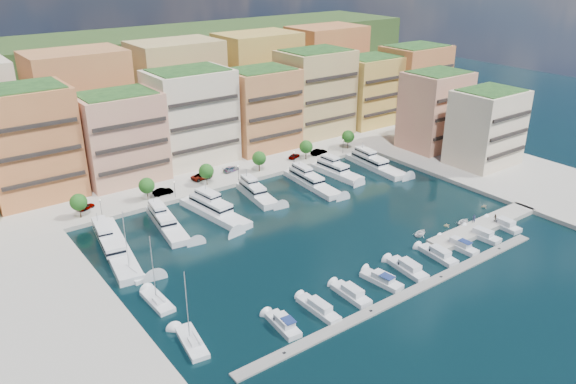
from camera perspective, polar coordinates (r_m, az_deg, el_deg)
name	(u,v)px	position (r m, az deg, el deg)	size (l,w,h in m)	color
ground	(314,228)	(123.28, 2.67, -3.66)	(400.00, 400.00, 0.00)	black
north_quay	(185,153)	(171.94, -10.45, 3.97)	(220.00, 64.00, 2.00)	#9E998E
east_quay	(512,176)	(162.49, 21.81, 1.47)	(34.00, 76.00, 2.00)	#9E998E
west_quay	(23,360)	(95.36, -25.35, -15.21)	(34.00, 76.00, 2.00)	#9E998E
hillside	(124,117)	(214.39, -16.29, 7.29)	(240.00, 40.00, 58.00)	#233B18
south_pontoon	(407,295)	(102.94, 12.04, -10.15)	(72.00, 2.20, 0.35)	gray
finger_pier	(483,228)	(130.52, 19.24, -3.43)	(32.00, 5.00, 2.00)	#9E998E
apartment_1	(30,143)	(145.33, -24.71, 4.53)	(20.00, 16.50, 26.80)	#C97C43
apartment_2	(121,137)	(149.24, -16.61, 5.36)	(20.00, 15.50, 22.80)	tan
apartment_3	(191,116)	(158.41, -9.82, 7.59)	(22.00, 16.50, 25.80)	beige
apartment_4	(261,109)	(167.64, -2.73, 8.42)	(20.00, 15.50, 23.80)	#B46D43
apartment_5	(315,92)	(181.53, 2.76, 10.07)	(22.00, 16.50, 26.80)	tan
apartment_6	(369,90)	(194.89, 8.24, 10.18)	(20.00, 15.50, 22.80)	gold
apartment_7	(414,81)	(207.64, 12.69, 10.95)	(22.00, 16.50, 24.80)	#C97C43
apartment_east_a	(435,110)	(173.96, 14.70, 8.06)	(18.00, 14.50, 22.80)	tan
apartment_east_b	(486,127)	(164.01, 19.49, 6.21)	(18.00, 14.50, 20.80)	beige
backblock_1	(81,105)	(169.80, -20.32, 8.30)	(26.00, 18.00, 30.00)	#B46D43
backblock_2	(178,90)	(180.06, -11.13, 10.10)	(26.00, 18.00, 30.00)	tan
backblock_3	(258,78)	(194.44, -3.04, 11.46)	(26.00, 18.00, 30.00)	gold
backblock_4	(326,68)	(212.12, 3.88, 12.44)	(26.00, 18.00, 30.00)	#C97C43
tree_0	(79,202)	(132.34, -20.51, -0.98)	(3.80, 3.80, 5.65)	#473323
tree_1	(147,186)	(136.83, -14.17, 0.63)	(3.80, 3.80, 5.65)	#473323
tree_2	(206,171)	(142.98, -8.30, 2.12)	(3.80, 3.80, 5.65)	#473323
tree_3	(259,158)	(150.59, -2.95, 3.44)	(3.80, 3.80, 5.65)	#473323
tree_4	(306,147)	(159.44, 1.85, 4.61)	(3.80, 3.80, 5.65)	#473323
tree_5	(348,137)	(169.35, 6.13, 5.62)	(3.80, 3.80, 5.65)	#473323
lamppost_0	(101,205)	(131.62, -18.51, -1.26)	(0.30, 0.30, 4.20)	black
lamppost_1	(174,186)	(137.35, -11.46, 0.56)	(0.30, 0.30, 4.20)	black
lamppost_2	(238,170)	(145.09, -5.07, 2.21)	(0.30, 0.30, 4.20)	black
lamppost_3	(294,156)	(154.56, 0.62, 3.64)	(0.30, 0.30, 4.20)	black
lamppost_4	(343,144)	(165.45, 5.62, 4.88)	(0.30, 0.30, 4.20)	black
yacht_0	(114,245)	(119.23, -17.28, -5.13)	(8.65, 27.76, 7.30)	white
yacht_1	(166,222)	(126.08, -12.30, -3.01)	(7.12, 20.33, 7.30)	white
yacht_2	(213,210)	(129.94, -7.67, -1.78)	(7.53, 21.80, 7.30)	white
yacht_3	(255,192)	(138.15, -3.33, -0.03)	(6.16, 16.25, 7.30)	white
yacht_4	(310,182)	(144.77, 2.24, 1.07)	(5.67, 20.96, 7.30)	white
yacht_5	(335,170)	(152.28, 4.80, 2.20)	(5.25, 16.75, 7.30)	white
yacht_6	(373,163)	(158.70, 8.65, 2.90)	(6.28, 21.55, 7.30)	white
cruiser_1	(283,325)	(92.69, -0.48, -13.33)	(3.14, 7.80, 2.66)	silver
cruiser_2	(319,309)	(96.37, 3.12, -11.77)	(2.56, 9.23, 2.55)	silver
cruiser_3	(351,294)	(100.48, 6.44, -10.27)	(2.78, 8.29, 2.55)	silver
cruiser_4	(382,280)	(105.00, 9.51, -8.84)	(3.61, 8.51, 2.66)	silver
cruiser_5	(408,269)	(109.49, 12.08, -7.62)	(3.59, 9.08, 2.55)	silver
cruiser_6	(438,255)	(115.49, 15.01, -6.19)	(3.38, 8.85, 2.55)	silver
cruiser_7	(459,246)	(120.00, 16.94, -5.24)	(2.49, 8.66, 2.66)	silver
cruiser_8	(481,235)	(125.70, 19.06, -4.19)	(3.36, 8.29, 2.55)	silver
cruiser_9	(504,225)	(131.88, 21.09, -3.17)	(3.23, 7.77, 2.55)	silver
sailboat_1	(158,302)	(100.89, -13.11, -10.81)	(3.02, 8.47, 13.20)	white
sailboat_0	(192,343)	(90.76, -9.73, -14.85)	(4.12, 9.30, 13.20)	white
sailboat_2	(131,272)	(110.44, -15.71, -7.87)	(3.77, 9.39, 13.20)	white
tender_3	(484,206)	(140.32, 19.28, -1.35)	(1.39, 1.61, 0.85)	#C4B596
tender_2	(464,222)	(131.00, 17.42, -2.90)	(2.62, 3.67, 0.76)	silver
tender_1	(447,225)	(128.32, 15.82, -3.25)	(1.35, 1.56, 0.82)	beige
tender_0	(421,233)	(123.45, 13.33, -4.08)	(2.67, 3.74, 0.77)	white
car_0	(86,206)	(137.45, -19.81, -1.38)	(1.57, 3.91, 1.33)	gray
car_1	(163,192)	(140.20, -12.60, 0.05)	(1.72, 4.93, 1.62)	gray
car_2	(202,176)	(147.93, -8.73, 1.61)	(2.72, 5.89, 1.64)	gray
car_3	(231,169)	(152.18, -5.80, 2.35)	(1.99, 4.89, 1.42)	gray
car_4	(294,156)	(161.17, 0.63, 3.69)	(1.68, 4.18, 1.42)	gray
car_5	(319,152)	(164.30, 3.16, 4.09)	(1.76, 5.03, 1.66)	gray
person_0	(474,219)	(129.42, 18.36, -2.58)	(0.70, 0.46, 1.91)	#232A46
person_1	(495,218)	(131.57, 20.28, -2.48)	(0.82, 0.64, 1.70)	#493B2C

